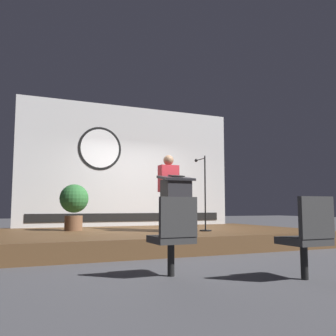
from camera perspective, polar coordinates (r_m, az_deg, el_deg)
The scene contains 9 objects.
ground_plane at distance 7.90m, azimuth -1.70°, elevation -11.60°, with size 40.00×40.00×0.00m, color #4C4C51.
stage_platform at distance 7.89m, azimuth -1.69°, elevation -10.52°, with size 6.40×4.00×0.30m, color brown.
banner_display at distance 9.65m, azimuth -5.84°, elevation 0.33°, with size 5.58×0.12×3.07m.
podium at distance 7.42m, azimuth 1.24°, elevation -5.40°, with size 0.64×0.50×1.12m.
speaker_person at distance 7.89m, azimuth 0.08°, elevation -3.60°, with size 0.40×0.26×1.57m.
microphone_stand at distance 7.60m, azimuth 5.51°, elevation -5.51°, with size 0.24×0.53×1.51m.
potted_plant at distance 7.92m, azimuth -14.15°, elevation -5.12°, with size 0.59×0.59×0.94m.
audience_chair_left at distance 4.34m, azimuth 20.64°, elevation -9.35°, with size 0.44×0.45×0.89m.
audience_chair_right at distance 4.26m, azimuth 0.89°, elevation -9.79°, with size 0.44×0.45×0.89m.
Camera 1 is at (-2.93, -7.30, 0.78)m, focal length 39.97 mm.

